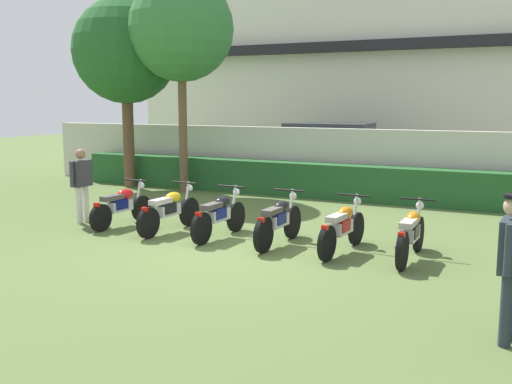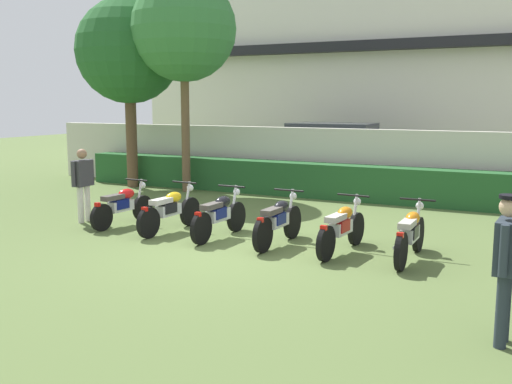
% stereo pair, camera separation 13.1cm
% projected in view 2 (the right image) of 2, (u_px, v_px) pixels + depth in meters
% --- Properties ---
extents(ground, '(60.00, 60.00, 0.00)m').
position_uv_depth(ground, '(225.00, 252.00, 10.32)').
color(ground, '#566B38').
extents(building, '(21.74, 6.50, 8.57)m').
position_uv_depth(building, '(420.00, 58.00, 23.41)').
color(building, silver).
rests_on(building, ground).
extents(compound_wall, '(20.66, 0.30, 1.85)m').
position_uv_depth(compound_wall, '(351.00, 162.00, 16.37)').
color(compound_wall, beige).
rests_on(compound_wall, ground).
extents(hedge_row, '(16.53, 0.70, 0.93)m').
position_uv_depth(hedge_row, '(343.00, 182.00, 15.83)').
color(hedge_row, '#235628').
rests_on(hedge_row, ground).
extents(parked_car, '(4.55, 2.17, 1.89)m').
position_uv_depth(parked_car, '(336.00, 152.00, 19.45)').
color(parked_car, black).
rests_on(parked_car, ground).
extents(tree_near_inspector, '(3.13, 3.13, 5.65)m').
position_uv_depth(tree_near_inspector, '(129.00, 51.00, 17.59)').
color(tree_near_inspector, brown).
rests_on(tree_near_inspector, ground).
extents(tree_far_side, '(2.95, 2.95, 6.08)m').
position_uv_depth(tree_far_side, '(184.00, 29.00, 16.57)').
color(tree_far_side, brown).
rests_on(tree_far_side, ground).
extents(motorcycle_in_row_0, '(0.60, 1.81, 0.94)m').
position_uv_depth(motorcycle_in_row_0, '(122.00, 205.00, 12.46)').
color(motorcycle_in_row_0, black).
rests_on(motorcycle_in_row_0, ground).
extents(motorcycle_in_row_1, '(0.60, 1.95, 0.96)m').
position_uv_depth(motorcycle_in_row_1, '(170.00, 210.00, 11.88)').
color(motorcycle_in_row_1, black).
rests_on(motorcycle_in_row_1, ground).
extents(motorcycle_in_row_2, '(0.60, 1.87, 0.96)m').
position_uv_depth(motorcycle_in_row_2, '(219.00, 215.00, 11.35)').
color(motorcycle_in_row_2, black).
rests_on(motorcycle_in_row_2, ground).
extents(motorcycle_in_row_3, '(0.60, 1.87, 0.97)m').
position_uv_depth(motorcycle_in_row_3, '(278.00, 221.00, 10.76)').
color(motorcycle_in_row_3, black).
rests_on(motorcycle_in_row_3, ground).
extents(motorcycle_in_row_4, '(0.60, 1.93, 0.96)m').
position_uv_depth(motorcycle_in_row_4, '(342.00, 227.00, 10.23)').
color(motorcycle_in_row_4, black).
rests_on(motorcycle_in_row_4, ground).
extents(motorcycle_in_row_5, '(0.60, 1.94, 0.96)m').
position_uv_depth(motorcycle_in_row_5, '(410.00, 234.00, 9.72)').
color(motorcycle_in_row_5, black).
rests_on(motorcycle_in_row_5, ground).
extents(inspector_person, '(0.22, 0.65, 1.59)m').
position_uv_depth(inspector_person, '(83.00, 179.00, 12.77)').
color(inspector_person, silver).
rests_on(inspector_person, ground).
extents(officer_0, '(0.24, 0.66, 1.64)m').
position_uv_depth(officer_0, '(506.00, 258.00, 6.28)').
color(officer_0, '#28333D').
rests_on(officer_0, ground).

